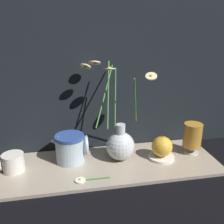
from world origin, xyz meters
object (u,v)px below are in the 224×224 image
at_px(ceramic_pitcher, 71,147).
at_px(tea_glass, 192,136).
at_px(vase_with_flowers, 120,143).
at_px(orange_fruit, 162,147).
at_px(yellow_mug, 13,163).

relative_size(ceramic_pitcher, tea_glass, 1.07).
xyz_separation_m(vase_with_flowers, orange_fruit, (0.16, -0.03, -0.02)).
height_order(tea_glass, orange_fruit, tea_glass).
bearing_deg(orange_fruit, vase_with_flowers, 169.60).
bearing_deg(orange_fruit, yellow_mug, 178.25).
distance_m(tea_glass, orange_fruit, 0.14).
xyz_separation_m(vase_with_flowers, ceramic_pitcher, (-0.19, 0.02, -0.01)).
relative_size(vase_with_flowers, yellow_mug, 4.45).
bearing_deg(vase_with_flowers, ceramic_pitcher, 174.01).
bearing_deg(ceramic_pitcher, tea_glass, -2.96).
relative_size(tea_glass, orange_fruit, 1.43).
bearing_deg(vase_with_flowers, orange_fruit, -10.40).
height_order(yellow_mug, ceramic_pitcher, ceramic_pitcher).
bearing_deg(tea_glass, vase_with_flowers, 178.96).
distance_m(vase_with_flowers, yellow_mug, 0.39).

